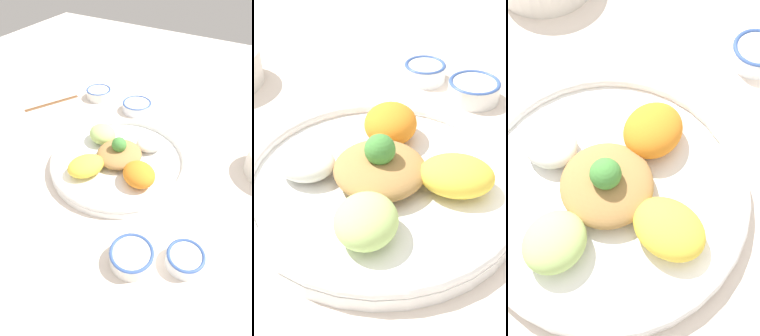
{
  "view_description": "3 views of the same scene",
  "coord_description": "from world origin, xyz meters",
  "views": [
    {
      "loc": [
        0.29,
        -0.5,
        0.55
      ],
      "look_at": [
        0.01,
        -0.02,
        0.04
      ],
      "focal_mm": 30.0,
      "sensor_mm": 36.0,
      "label": 1
    },
    {
      "loc": [
        -0.5,
        0.19,
        0.44
      ],
      "look_at": [
        -0.02,
        0.01,
        0.03
      ],
      "focal_mm": 50.0,
      "sensor_mm": 36.0,
      "label": 2
    },
    {
      "loc": [
        -0.29,
        -0.06,
        0.61
      ],
      "look_at": [
        -0.0,
        -0.01,
        0.04
      ],
      "focal_mm": 50.0,
      "sensor_mm": 36.0,
      "label": 3
    }
  ],
  "objects": [
    {
      "name": "salad_platter",
      "position": [
        -0.04,
        0.02,
        0.02
      ],
      "size": [
        0.39,
        0.39,
        0.1
      ],
      "color": "white",
      "rests_on": "ground_plane"
    },
    {
      "name": "ground_plane",
      "position": [
        0.0,
        0.0,
        0.0
      ],
      "size": [
        2.4,
        2.4,
        0.0
      ],
      "primitive_type": "plane",
      "color": "silver"
    },
    {
      "name": "rice_bowl_blue",
      "position": [
        0.24,
        -0.18,
        0.02
      ],
      "size": [
        0.08,
        0.08,
        0.03
      ],
      "color": "white",
      "rests_on": "ground_plane"
    }
  ]
}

